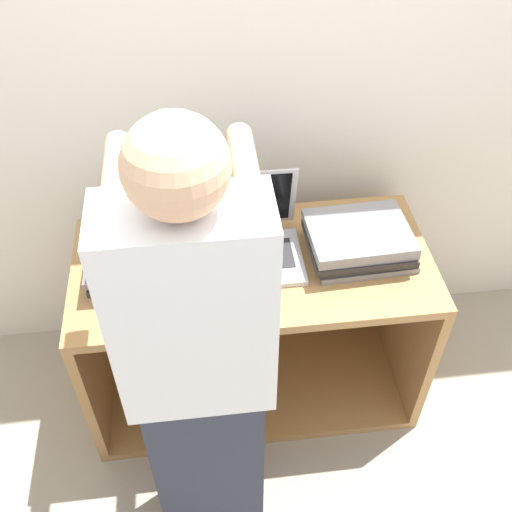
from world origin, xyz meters
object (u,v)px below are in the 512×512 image
at_px(laptop_open, 251,240).
at_px(person, 200,377).
at_px(laptop_stack_right, 359,241).
at_px(laptop_stack_left, 142,258).

height_order(laptop_open, person, person).
relative_size(laptop_open, laptop_stack_right, 0.92).
distance_m(laptop_open, person, 0.63).
bearing_deg(laptop_stack_left, person, -72.25).
height_order(laptop_stack_right, person, person).
xyz_separation_m(laptop_stack_left, person, (0.17, -0.54, 0.04)).
xyz_separation_m(laptop_open, person, (-0.21, -0.59, 0.05)).
bearing_deg(laptop_stack_left, laptop_open, 7.80).
bearing_deg(laptop_stack_right, laptop_open, 171.60).
bearing_deg(person, laptop_open, 70.46).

